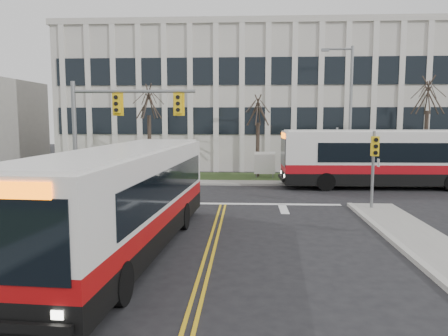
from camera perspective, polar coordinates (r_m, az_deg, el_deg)
ground at (r=14.68m, az=-1.84°, el=-10.92°), size 120.00×120.00×0.00m
sidewalk_cross at (r=29.72m, az=10.32°, el=-1.98°), size 44.00×1.60×0.14m
building_lawn at (r=32.48m, az=9.69°, el=-1.27°), size 44.00×5.00×0.12m
office_building at (r=44.15m, az=8.02°, el=8.51°), size 40.00×16.00×12.00m
mast_arm_signal at (r=22.19m, az=-14.96°, el=5.93°), size 6.11×0.38×6.20m
signal_pole_near at (r=21.79m, az=18.98°, el=1.16°), size 0.34×0.39×3.80m
signal_pole_far at (r=30.03m, az=14.54°, el=2.67°), size 0.34×0.39×3.80m
streetlight at (r=30.94m, az=15.90°, el=7.73°), size 2.15×0.25×9.20m
directory_sign at (r=31.65m, az=5.34°, el=0.61°), size 1.50×0.12×2.00m
tree_left at (r=32.78m, az=-9.80°, el=8.35°), size 1.80×1.80×7.70m
tree_mid at (r=32.17m, az=4.46°, el=7.34°), size 1.80×1.80×6.82m
tree_right at (r=34.47m, az=25.08°, el=8.40°), size 1.80×1.80×8.25m
bus_main at (r=14.62m, az=-12.71°, el=-4.35°), size 3.53×12.77×3.37m
bus_cross at (r=29.50m, az=20.85°, el=1.01°), size 13.52×3.25×3.59m
newspaper_box_blue at (r=16.36m, az=-26.65°, el=-8.06°), size 0.50×0.45×0.95m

